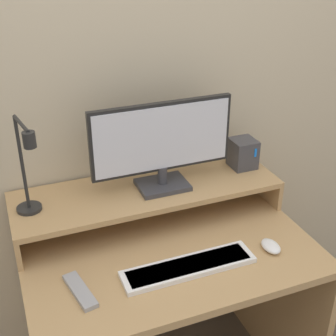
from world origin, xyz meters
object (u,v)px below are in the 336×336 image
desk_lamp (27,172)px  router_dock (243,153)px  remote_control (80,291)px  keyboard (189,267)px  monitor (162,143)px  mouse (271,246)px

desk_lamp → router_dock: (0.86, 0.07, -0.12)m
router_dock → remote_control: 0.87m
desk_lamp → keyboard: bearing=-34.4°
monitor → mouse: monitor is taller
router_dock → mouse: bearing=-103.6°
keyboard → mouse: size_ratio=5.16×
router_dock → mouse: (-0.09, -0.39, -0.17)m
keyboard → monitor: bearing=83.7°
desk_lamp → monitor: bearing=3.8°
mouse → remote_control: bearing=177.3°
monitor → keyboard: 0.46m
router_dock → remote_control: size_ratio=0.65×
router_dock → keyboard: size_ratio=0.26×
mouse → remote_control: 0.68m
keyboard → remote_control: (-0.36, 0.02, -0.00)m
desk_lamp → mouse: 0.88m
mouse → keyboard: bearing=178.0°
monitor → mouse: (0.28, -0.35, -0.30)m
mouse → remote_control: size_ratio=0.48×
keyboard → remote_control: keyboard is taller
desk_lamp → keyboard: 0.62m
monitor → desk_lamp: desk_lamp is taller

